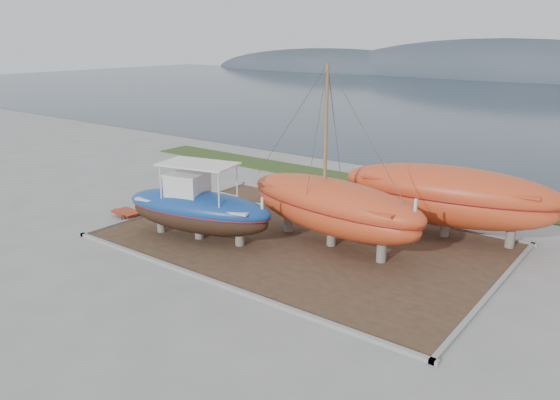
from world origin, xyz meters
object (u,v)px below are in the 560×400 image
Objects in this scene: blue_caique at (198,201)px; orange_sailboat at (334,159)px; white_dinghy at (211,202)px; orange_bare_hull at (447,203)px; red_trailer at (127,214)px.

orange_sailboat reaches higher than blue_caique.
orange_sailboat reaches higher than white_dinghy.
blue_caique is at bearing -69.19° from white_dinghy.
white_dinghy is 0.36× the size of orange_bare_hull.
blue_caique is at bearing 3.98° from red_trailer.
white_dinghy is 1.58× the size of red_trailer.
blue_caique is 12.10m from orange_bare_hull.
white_dinghy is 4.65m from red_trailer.
orange_bare_hull is (3.81, 4.44, -2.47)m from orange_sailboat.
blue_caique is 6.85m from orange_sailboat.
red_trailer is (-15.09, -7.55, -1.61)m from orange_bare_hull.
white_dinghy is 8.89m from orange_sailboat.
orange_sailboat reaches higher than orange_bare_hull.
blue_caique is 0.75× the size of orange_bare_hull.
orange_bare_hull reaches higher than white_dinghy.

